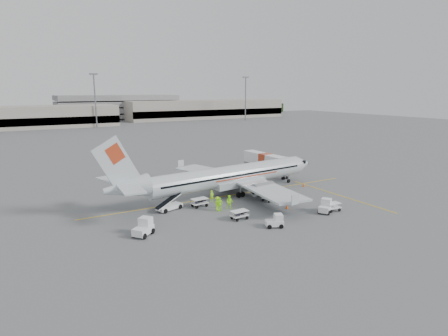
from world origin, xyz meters
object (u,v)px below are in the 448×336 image
(tug_mid, at_px, (274,221))
(jet_bridge, at_px, (266,164))
(tug_aft, at_px, (143,227))
(tug_fore, at_px, (325,206))
(belt_loader, at_px, (169,201))
(aircraft, at_px, (232,162))

(tug_mid, bearing_deg, jet_bridge, 80.00)
(tug_mid, distance_m, tug_aft, 14.71)
(jet_bridge, xyz_separation_m, tug_fore, (-6.87, -22.20, -1.06))
(belt_loader, bearing_deg, tug_mid, -74.25)
(aircraft, xyz_separation_m, tug_aft, (-16.82, -9.30, -4.00))
(belt_loader, relative_size, tug_fore, 2.07)
(aircraft, height_order, belt_loader, aircraft)
(tug_fore, bearing_deg, belt_loader, 114.79)
(tug_aft, bearing_deg, tug_fore, -49.85)
(belt_loader, distance_m, tug_aft, 8.94)
(tug_mid, bearing_deg, tug_aft, -175.94)
(jet_bridge, xyz_separation_m, belt_loader, (-23.75, -11.22, -0.67))
(jet_bridge, height_order, tug_aft, jet_bridge)
(tug_fore, distance_m, tug_mid, 8.89)
(jet_bridge, relative_size, tug_mid, 7.35)
(belt_loader, height_order, tug_mid, belt_loader)
(tug_aft, bearing_deg, belt_loader, 10.36)
(jet_bridge, distance_m, belt_loader, 26.28)
(aircraft, bearing_deg, jet_bridge, 28.69)
(belt_loader, bearing_deg, tug_aft, -148.49)
(jet_bridge, bearing_deg, aircraft, -148.22)
(aircraft, relative_size, tug_aft, 14.76)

